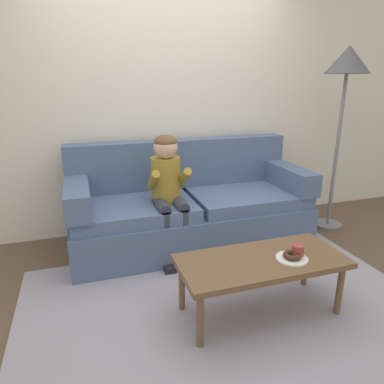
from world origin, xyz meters
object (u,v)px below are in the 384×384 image
at_px(coffee_table, 262,264).
at_px(donut, 292,255).
at_px(toy_controller, 272,272).
at_px(floor_lamp, 347,73).
at_px(mug, 298,251).
at_px(couch, 189,208).
at_px(person_child, 168,185).

distance_m(coffee_table, donut, 0.21).
bearing_deg(toy_controller, donut, -104.72).
distance_m(donut, floor_lamp, 2.11).
xyz_separation_m(donut, floor_lamp, (1.29, 1.20, 1.16)).
bearing_deg(mug, couch, 105.01).
bearing_deg(donut, mug, 16.99).
relative_size(couch, coffee_table, 2.01).
bearing_deg(toy_controller, mug, -99.14).
bearing_deg(coffee_table, couch, 95.22).
xyz_separation_m(couch, person_child, (-0.26, -0.21, 0.32)).
bearing_deg(couch, donut, -77.40).
bearing_deg(floor_lamp, coffee_table, -142.56).
relative_size(coffee_table, toy_controller, 4.96).
distance_m(person_child, toy_controller, 1.15).
distance_m(donut, toy_controller, 0.66).
distance_m(toy_controller, floor_lamp, 2.08).
height_order(person_child, mug, person_child).
bearing_deg(floor_lamp, person_child, -176.93).
height_order(mug, floor_lamp, floor_lamp).
bearing_deg(donut, coffee_table, 157.79).
bearing_deg(mug, toy_controller, 76.67).
bearing_deg(couch, coffee_table, -84.78).
xyz_separation_m(coffee_table, donut, (0.18, -0.07, 0.08)).
bearing_deg(person_child, donut, -63.19).
height_order(person_child, donut, person_child).
xyz_separation_m(donut, toy_controller, (0.16, 0.47, -0.42)).
xyz_separation_m(coffee_table, toy_controller, (0.34, 0.40, -0.35)).
bearing_deg(toy_controller, coffee_table, -126.38).
distance_m(coffee_table, person_child, 1.13).
distance_m(couch, floor_lamp, 2.03).
relative_size(person_child, donut, 9.18).
bearing_deg(toy_controller, person_child, 143.08).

